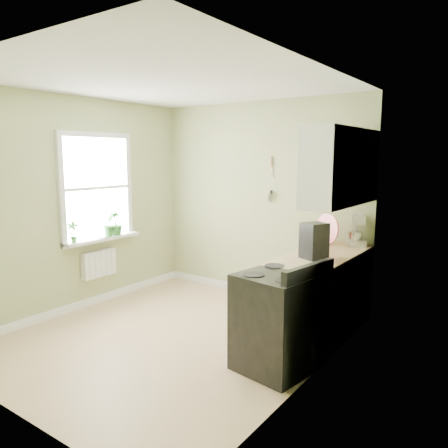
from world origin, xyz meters
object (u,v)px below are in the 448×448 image
Objects in this scene: stand_mixer at (358,231)px; coffee_maker at (314,242)px; kettle at (309,240)px; stove at (280,320)px.

stand_mixer is 1.07× the size of coffee_maker.
stand_mixer is 0.99m from coffee_maker.
stand_mixer is 1.93× the size of kettle.
stand_mixer is (0.14, 1.69, 0.62)m from stove.
stove is 0.95m from coffee_maker.
coffee_maker reaches higher than kettle.
stove is 2.59× the size of stand_mixer.
kettle reaches higher than stove.
kettle is 0.47m from coffee_maker.
coffee_maker is at bearing -97.62° from stand_mixer.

